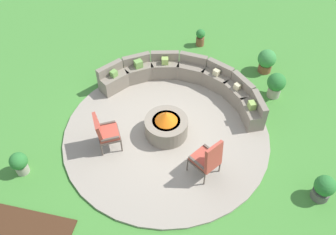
% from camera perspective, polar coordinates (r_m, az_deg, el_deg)
% --- Properties ---
extents(ground_plane, '(24.00, 24.00, 0.00)m').
position_cam_1_polar(ground_plane, '(9.65, -0.26, -2.66)').
color(ground_plane, '#478C38').
extents(patio_circle, '(5.33, 5.33, 0.06)m').
position_cam_1_polar(patio_circle, '(9.63, -0.26, -2.55)').
color(patio_circle, '#9E9384').
rests_on(patio_circle, ground_plane).
extents(fire_pit, '(1.10, 1.10, 0.77)m').
position_cam_1_polar(fire_pit, '(9.37, -0.27, -1.23)').
color(fire_pit, gray).
rests_on(fire_pit, patio_circle).
extents(curved_stone_bench, '(4.73, 2.08, 0.76)m').
position_cam_1_polar(curved_stone_bench, '(10.58, 2.88, 5.70)').
color(curved_stone_bench, gray).
rests_on(curved_stone_bench, patio_circle).
extents(lounge_chair_front_left, '(0.74, 0.76, 1.04)m').
position_cam_1_polar(lounge_chair_front_left, '(9.05, -9.73, -2.14)').
color(lounge_chair_front_left, brown).
rests_on(lounge_chair_front_left, patio_circle).
extents(lounge_chair_front_right, '(0.80, 0.82, 1.13)m').
position_cam_1_polar(lounge_chair_front_right, '(8.44, 6.15, -6.34)').
color(lounge_chair_front_right, brown).
rests_on(lounge_chair_front_right, patio_circle).
extents(potted_plant_0, '(0.55, 0.55, 0.75)m').
position_cam_1_polar(potted_plant_0, '(11.59, 14.97, 8.53)').
color(potted_plant_0, brown).
rests_on(potted_plant_0, ground_plane).
extents(potted_plant_1, '(0.47, 0.47, 0.69)m').
position_cam_1_polar(potted_plant_1, '(8.96, 22.91, -9.96)').
color(potted_plant_1, '#605B56').
rests_on(potted_plant_1, ground_plane).
extents(potted_plant_2, '(0.52, 0.52, 0.77)m').
position_cam_1_polar(potted_plant_2, '(10.79, 16.32, 4.96)').
color(potted_plant_2, '#A89E8E').
rests_on(potted_plant_2, ground_plane).
extents(potted_plant_3, '(0.42, 0.42, 0.63)m').
position_cam_1_polar(potted_plant_3, '(9.34, -21.96, -6.49)').
color(potted_plant_3, '#A89E8E').
rests_on(potted_plant_3, ground_plane).
extents(potted_plant_4, '(0.30, 0.30, 0.59)m').
position_cam_1_polar(potted_plant_4, '(12.37, 5.02, 12.29)').
color(potted_plant_4, brown).
rests_on(potted_plant_4, ground_plane).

